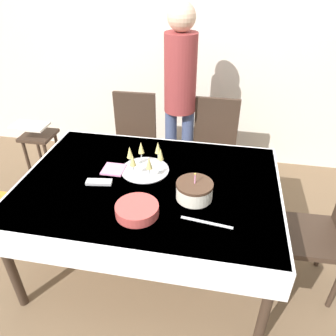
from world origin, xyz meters
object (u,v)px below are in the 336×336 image
object	(u,v)px
birthday_cake	(194,191)
person_standing	(180,87)
plate_stack_main	(137,210)
high_chair	(39,142)
gift_bag	(7,210)
dining_chair_far_left	(133,140)
dining_chair_far_right	(214,147)
champagne_tray	(145,161)
dining_chair_right_end	(327,228)

from	to	relation	value
birthday_cake	person_standing	world-z (taller)	person_standing
plate_stack_main	high_chair	xyz separation A→B (m)	(-1.33, 1.15, -0.31)
person_standing	gift_bag	distance (m)	1.87
high_chair	gift_bag	world-z (taller)	high_chair
dining_chair_far_left	dining_chair_far_right	bearing A→B (deg)	0.00
dining_chair_far_right	champagne_tray	world-z (taller)	dining_chair_far_right
plate_stack_main	high_chair	distance (m)	1.79
birthday_cake	high_chair	size ratio (longest dim) A/B	0.32
dining_chair_far_left	dining_chair_right_end	bearing A→B (deg)	-30.70
dining_chair_far_left	person_standing	size ratio (longest dim) A/B	0.56
birthday_cake	person_standing	distance (m)	1.20
person_standing	birthday_cake	bearing A→B (deg)	-76.63
plate_stack_main	person_standing	world-z (taller)	person_standing
high_chair	dining_chair_far_right	bearing A→B (deg)	3.66
dining_chair_far_left	plate_stack_main	world-z (taller)	dining_chair_far_left
dining_chair_right_end	high_chair	world-z (taller)	dining_chair_right_end
champagne_tray	person_standing	world-z (taller)	person_standing
high_chair	birthday_cake	bearing A→B (deg)	-29.84
dining_chair_far_left	high_chair	size ratio (longest dim) A/B	1.38
dining_chair_right_end	gift_bag	distance (m)	2.57
high_chair	gift_bag	bearing A→B (deg)	-92.92
dining_chair_far_left	dining_chair_far_right	xyz separation A→B (m)	(0.77, 0.00, 0.00)
birthday_cake	champagne_tray	size ratio (longest dim) A/B	0.67
dining_chair_far_left	dining_chair_right_end	distance (m)	1.82
dining_chair_far_left	high_chair	distance (m)	0.95
plate_stack_main	gift_bag	size ratio (longest dim) A/B	0.90
dining_chair_right_end	birthday_cake	world-z (taller)	dining_chair_right_end
dining_chair_far_right	champagne_tray	distance (m)	0.96
dining_chair_right_end	person_standing	size ratio (longest dim) A/B	0.56
dining_chair_right_end	person_standing	distance (m)	1.62
dining_chair_far_right	person_standing	bearing A→B (deg)	164.37
champagne_tray	gift_bag	xyz separation A→B (m)	(-1.30, 0.05, -0.70)
dining_chair_far_right	gift_bag	xyz separation A→B (m)	(-1.74, -0.75, -0.40)
dining_chair_right_end	birthday_cake	bearing A→B (deg)	-172.18
dining_chair_far_left	birthday_cake	distance (m)	1.29
dining_chair_right_end	plate_stack_main	bearing A→B (deg)	-164.22
gift_bag	high_chair	bearing A→B (deg)	87.08
champagne_tray	high_chair	world-z (taller)	champagne_tray
dining_chair_right_end	gift_bag	size ratio (longest dim) A/B	3.45
birthday_cake	dining_chair_far_left	bearing A→B (deg)	123.73
champagne_tray	plate_stack_main	world-z (taller)	champagne_tray
dining_chair_right_end	birthday_cake	size ratio (longest dim) A/B	4.28
dining_chair_right_end	gift_bag	world-z (taller)	dining_chair_right_end
dining_chair_right_end	high_chair	bearing A→B (deg)	161.85
plate_stack_main	gift_bag	xyz separation A→B (m)	(-1.36, 0.51, -0.65)
person_standing	dining_chair_far_right	bearing A→B (deg)	-15.63
dining_chair_far_left	champagne_tray	distance (m)	0.92
champagne_tray	gift_bag	distance (m)	1.47
person_standing	high_chair	bearing A→B (deg)	-171.52
person_standing	high_chair	world-z (taller)	person_standing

